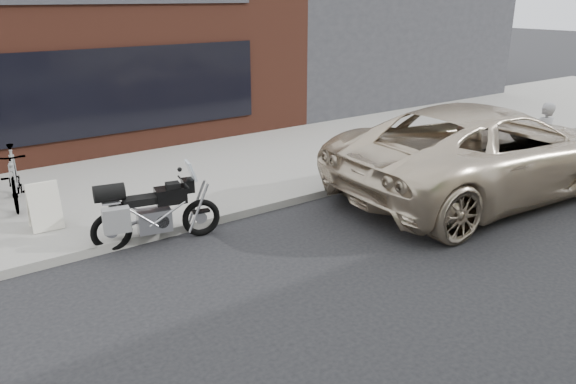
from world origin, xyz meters
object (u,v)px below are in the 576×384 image
at_px(minivan, 487,151).
at_px(motorcycle, 148,212).
at_px(sandwich_sign, 44,205).
at_px(pedestrian, 542,139).
at_px(bicycle_rear, 14,176).

bearing_deg(minivan, motorcycle, 79.76).
distance_m(motorcycle, sandwich_sign, 1.86).
bearing_deg(sandwich_sign, minivan, -18.25).
bearing_deg(motorcycle, sandwich_sign, 143.78).
bearing_deg(motorcycle, pedestrian, 1.49).
relative_size(minivan, pedestrian, 4.05).
bearing_deg(minivan, sandwich_sign, 72.65).
bearing_deg(sandwich_sign, bicycle_rear, 99.22).
distance_m(bicycle_rear, sandwich_sign, 1.49).
relative_size(motorcycle, bicycle_rear, 1.16).
distance_m(motorcycle, minivan, 6.65).
height_order(motorcycle, minivan, minivan).
relative_size(motorcycle, minivan, 0.31).
relative_size(minivan, sandwich_sign, 8.34).
distance_m(minivan, bicycle_rear, 9.04).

